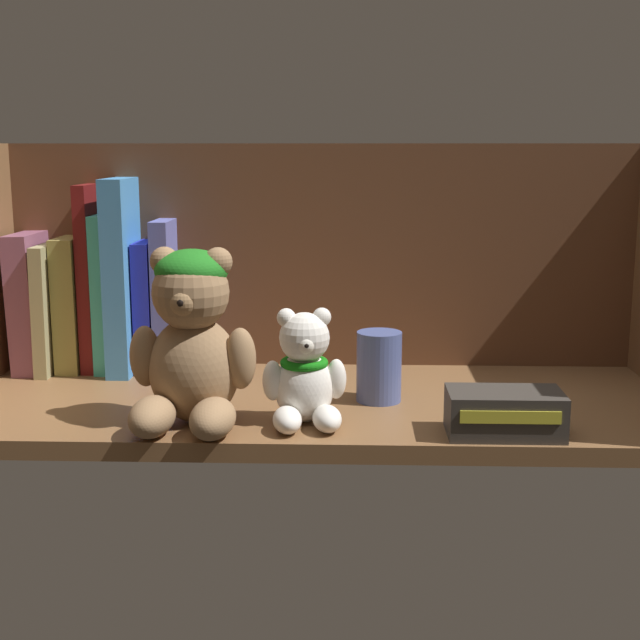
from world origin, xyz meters
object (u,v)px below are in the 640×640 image
object	(u,v)px
book_5	(127,274)
teddy_bear_smaller	(305,375)
book_2	(75,303)
book_4	(108,292)
book_6	(149,305)
small_product_box	(505,413)
teddy_bear_larger	(191,342)
pillar_candle	(379,367)
book_7	(167,295)
book_1	(56,305)
book_3	(93,277)
book_0	(35,300)

from	to	relation	value
book_5	teddy_bear_smaller	distance (cm)	33.86
book_2	book_4	bearing A→B (deg)	0.00
book_5	book_6	distance (cm)	4.81
book_4	small_product_box	size ratio (longest dim) A/B	1.75
teddy_bear_larger	pillar_candle	xyz separation A→B (cm)	(19.58, 8.87, -4.73)
book_5	teddy_bear_smaller	xyz separation A→B (cm)	(24.02, -22.78, -7.10)
book_7	small_product_box	xyz separation A→B (cm)	(39.10, -25.79, -7.40)
book_1	book_5	world-z (taller)	book_5
book_4	book_7	world-z (taller)	book_4
book_3	teddy_bear_smaller	bearing A→B (deg)	-38.66
book_0	book_2	distance (cm)	5.17
book_2	small_product_box	bearing A→B (deg)	-26.77
book_0	teddy_bear_larger	distance (cm)	33.73
book_7	teddy_bear_larger	world-z (taller)	book_7
teddy_bear_larger	small_product_box	world-z (taller)	teddy_bear_larger
pillar_candle	book_0	bearing A→B (deg)	162.02
book_3	teddy_bear_larger	distance (cm)	28.83
book_6	small_product_box	xyz separation A→B (cm)	(41.48, -25.79, -6.05)
book_0	teddy_bear_smaller	distance (cm)	42.87
book_4	small_product_box	world-z (taller)	book_4
book_0	teddy_bear_larger	world-z (taller)	teddy_bear_larger
book_0	book_6	distance (cm)	14.82
book_4	book_3	bearing A→B (deg)	180.00
book_1	book_7	distance (cm)	14.63
book_1	book_3	bearing A→B (deg)	0.00
book_3	book_7	world-z (taller)	book_3
book_3	book_5	xyz separation A→B (cm)	(4.45, 0.00, 0.41)
book_2	book_6	world-z (taller)	book_2
book_6	pillar_candle	bearing A→B (deg)	-26.05
book_1	book_4	xyz separation A→B (cm)	(6.94, 0.00, 1.82)
book_7	small_product_box	world-z (taller)	book_7
book_3	book_7	size ratio (longest dim) A/B	1.23
book_3	book_7	distance (cm)	9.78
book_4	book_6	xyz separation A→B (cm)	(5.24, 0.00, -1.70)
teddy_bear_smaller	book_0	bearing A→B (deg)	147.77
book_4	book_7	size ratio (longest dim) A/B	1.04
teddy_bear_larger	book_3	bearing A→B (deg)	126.01
book_5	pillar_candle	world-z (taller)	book_5
small_product_box	pillar_candle	bearing A→B (deg)	136.74
book_1	book_7	xyz separation A→B (cm)	(14.55, 0.00, 1.47)
book_5	small_product_box	distance (cm)	52.13
book_2	book_3	xyz separation A→B (cm)	(2.50, 0.00, 3.31)
book_0	book_5	size ratio (longest dim) A/B	0.72
book_0	book_3	distance (cm)	8.24
book_5	book_1	bearing A→B (deg)	180.00
book_6	book_3	bearing A→B (deg)	180.00
book_4	book_7	distance (cm)	7.62
book_1	book_2	bearing A→B (deg)	0.00
book_3	book_5	bearing A→B (deg)	0.00
book_1	small_product_box	bearing A→B (deg)	-25.67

